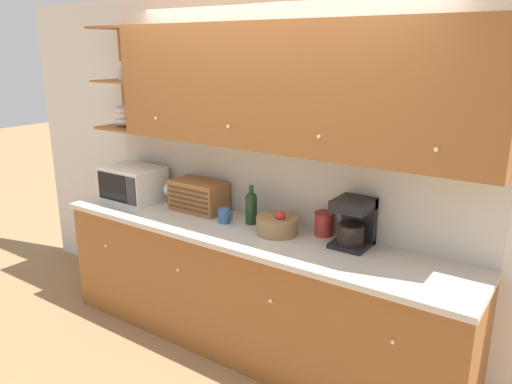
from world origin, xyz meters
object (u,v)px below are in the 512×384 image
mug (224,216)px  fruit_basket (277,225)px  wine_glass (168,191)px  coffee_maker (354,222)px  storage_canister (324,224)px  wine_bottle (251,206)px  microwave (133,183)px  bread_box (198,196)px

mug → fruit_basket: (0.44, 0.04, 0.01)m
wine_glass → coffee_maker: size_ratio=0.56×
fruit_basket → storage_canister: size_ratio=1.76×
fruit_basket → coffee_maker: 0.55m
wine_bottle → fruit_basket: bearing=-13.2°
wine_glass → storage_canister: wine_glass is taller
microwave → storage_canister: size_ratio=2.90×
storage_canister → coffee_maker: bearing=-11.2°
microwave → wine_bottle: (1.18, 0.08, -0.01)m
bread_box → mug: 0.37m
bread_box → fruit_basket: bread_box is taller
wine_bottle → storage_canister: size_ratio=1.75×
mug → wine_bottle: size_ratio=0.37×
mug → coffee_maker: 0.99m
mug → fruit_basket: size_ratio=0.37×
wine_glass → mug: 0.67m
wine_glass → coffee_maker: (1.63, 0.06, 0.04)m
bread_box → wine_bottle: wine_bottle is taller
mug → wine_bottle: wine_bottle is taller
wine_bottle → fruit_basket: size_ratio=0.99×
mug → coffee_maker: size_ratio=0.34×
wine_glass → storage_canister: 1.39m
fruit_basket → storage_canister: 0.32m
fruit_basket → wine_bottle: bearing=166.8°
mug → coffee_maker: coffee_maker is taller
fruit_basket → storage_canister: (0.28, 0.16, 0.02)m
microwave → wine_bottle: bearing=4.1°
wine_bottle → storage_canister: 0.56m
wine_bottle → coffee_maker: bearing=3.4°
wine_glass → fruit_basket: (1.10, -0.05, -0.06)m
wine_bottle → mug: bearing=-150.3°
microwave → mug: 1.01m
coffee_maker → bread_box: bearing=-178.3°
microwave → bread_box: 0.66m
microwave → wine_glass: size_ratio=2.69×
bread_box → storage_canister: bread_box is taller
wine_glass → wine_bottle: size_ratio=0.61×
bread_box → storage_canister: size_ratio=2.62×
wine_bottle → storage_canister: wine_bottle is taller
bread_box → storage_canister: bearing=4.7°
microwave → wine_bottle: wine_bottle is taller
microwave → coffee_maker: coffee_maker is taller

